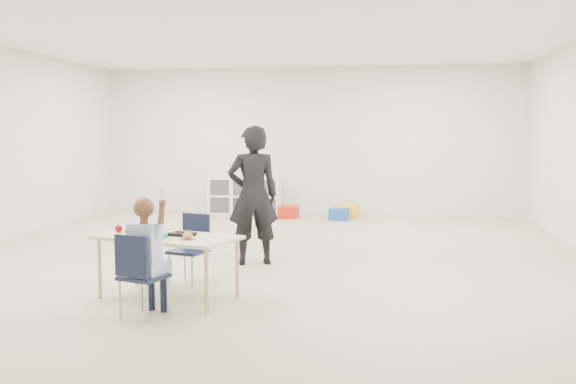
% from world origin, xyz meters
% --- Properties ---
extents(room, '(9.00, 9.02, 2.80)m').
position_xyz_m(room, '(0.00, 0.00, 1.40)').
color(room, beige).
rests_on(room, ground).
extents(table, '(1.42, 0.98, 0.59)m').
position_xyz_m(table, '(-0.52, -1.79, 0.30)').
color(table, beige).
rests_on(table, ground).
extents(chair_near, '(0.42, 0.41, 0.71)m').
position_xyz_m(chair_near, '(-0.53, -2.35, 0.36)').
color(chair_near, black).
rests_on(chair_near, ground).
extents(chair_far, '(0.42, 0.41, 0.71)m').
position_xyz_m(chair_far, '(-0.51, -1.22, 0.36)').
color(chair_far, black).
rests_on(chair_far, ground).
extents(child, '(0.59, 0.59, 1.12)m').
position_xyz_m(child, '(-0.53, -2.35, 0.56)').
color(child, '#AFC7EC').
rests_on(child, chair_near).
extents(lunch_tray_near, '(0.26, 0.21, 0.03)m').
position_xyz_m(lunch_tray_near, '(-0.39, -1.76, 0.61)').
color(lunch_tray_near, black).
rests_on(lunch_tray_near, table).
extents(lunch_tray_far, '(0.26, 0.21, 0.03)m').
position_xyz_m(lunch_tray_far, '(-0.86, -1.64, 0.61)').
color(lunch_tray_far, black).
rests_on(lunch_tray_far, table).
extents(milk_carton, '(0.09, 0.09, 0.10)m').
position_xyz_m(milk_carton, '(-0.52, -1.94, 0.64)').
color(milk_carton, white).
rests_on(milk_carton, table).
extents(bread_roll, '(0.09, 0.09, 0.07)m').
position_xyz_m(bread_roll, '(-0.27, -1.95, 0.63)').
color(bread_roll, tan).
rests_on(bread_roll, table).
extents(apple_near, '(0.07, 0.07, 0.07)m').
position_xyz_m(apple_near, '(-0.61, -1.69, 0.63)').
color(apple_near, maroon).
rests_on(apple_near, table).
extents(apple_far, '(0.07, 0.07, 0.07)m').
position_xyz_m(apple_far, '(-1.05, -1.68, 0.63)').
color(apple_far, maroon).
rests_on(apple_far, table).
extents(cubby_shelf, '(1.40, 0.40, 0.70)m').
position_xyz_m(cubby_shelf, '(-1.20, 4.28, 0.35)').
color(cubby_shelf, white).
rests_on(cubby_shelf, ground).
extents(adult, '(0.69, 0.58, 1.63)m').
position_xyz_m(adult, '(-0.07, -0.16, 0.82)').
color(adult, black).
rests_on(adult, ground).
extents(bin_red, '(0.34, 0.44, 0.22)m').
position_xyz_m(bin_red, '(-0.28, 3.86, 0.11)').
color(bin_red, red).
rests_on(bin_red, ground).
extents(bin_yellow, '(0.44, 0.53, 0.23)m').
position_xyz_m(bin_yellow, '(0.79, 3.98, 0.12)').
color(bin_yellow, yellow).
rests_on(bin_yellow, ground).
extents(bin_blue, '(0.40, 0.48, 0.21)m').
position_xyz_m(bin_blue, '(0.68, 3.78, 0.11)').
color(bin_blue, '#174DAE').
rests_on(bin_blue, ground).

